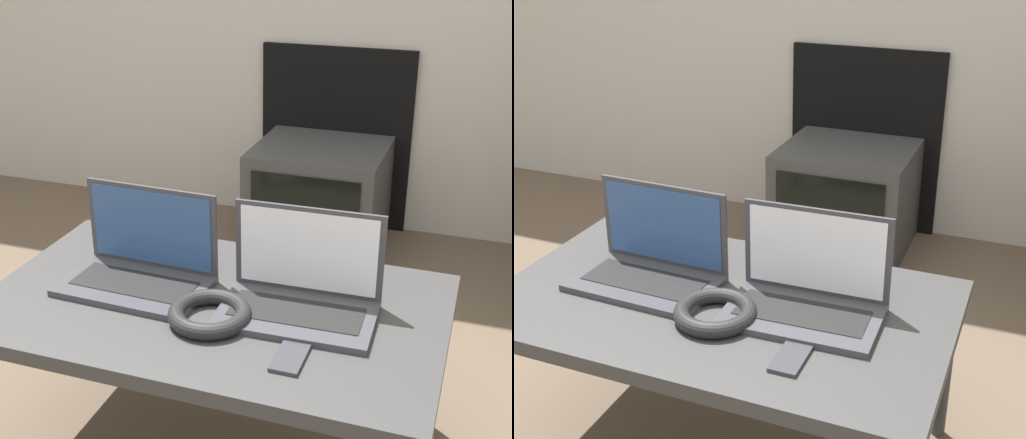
# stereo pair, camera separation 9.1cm
# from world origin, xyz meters

# --- Properties ---
(table) EXTENTS (1.07, 0.64, 0.45)m
(table) POSITION_xyz_m (0.00, 0.39, 0.41)
(table) COLOR #333333
(table) RESTS_ON ground_plane
(laptop_left) EXTENTS (0.36, 0.22, 0.23)m
(laptop_left) POSITION_xyz_m (-0.20, 0.42, 0.50)
(laptop_left) COLOR #38383D
(laptop_left) RESTS_ON table
(laptop_right) EXTENTS (0.36, 0.22, 0.23)m
(laptop_right) POSITION_xyz_m (0.20, 0.42, 0.50)
(laptop_right) COLOR #38383D
(laptop_right) RESTS_ON table
(headphones) EXTENTS (0.19, 0.19, 0.04)m
(headphones) POSITION_xyz_m (0.02, 0.31, 0.47)
(headphones) COLOR black
(headphones) RESTS_ON table
(phone) EXTENTS (0.06, 0.14, 0.01)m
(phone) POSITION_xyz_m (0.23, 0.24, 0.45)
(phone) COLOR #333338
(phone) RESTS_ON table
(tv) EXTENTS (0.52, 0.48, 0.42)m
(tv) POSITION_xyz_m (-0.08, 1.70, 0.21)
(tv) COLOR #383838
(tv) RESTS_ON ground_plane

